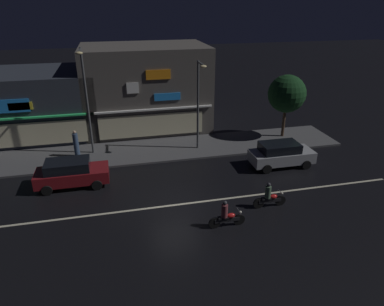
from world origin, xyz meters
TOP-DOWN VIEW (x-y plane):
  - ground_plane at (0.00, 0.00)m, footprint 140.00×140.00m
  - lane_divider_stripe at (0.00, 0.00)m, footprint 27.02×0.16m
  - sidewalk_far at (0.00, 7.70)m, footprint 28.44×4.37m
  - storefront_left_block at (-8.53, 13.46)m, footprint 8.87×7.32m
  - storefront_center_block at (0.00, 13.22)m, footprint 10.29×6.84m
  - streetlamp_west at (-4.59, 7.96)m, footprint 0.44×1.64m
  - streetlamp_mid at (3.12, 7.05)m, footprint 0.44×1.64m
  - pedestrian_on_sidewalk at (-5.67, 7.74)m, footprint 0.37×0.37m
  - street_tree at (10.53, 8.13)m, footprint 2.97×2.97m
  - parked_car_near_kerb at (7.98, 3.32)m, footprint 4.30×1.98m
  - parked_car_trailing at (-5.69, 3.63)m, footprint 4.30×1.98m
  - motorcycle_following at (2.18, -2.52)m, footprint 1.90×0.60m
  - motorcycle_opposite_lane at (5.03, -1.31)m, footprint 1.90×0.60m
  - traffic_cone at (-4.51, 4.80)m, footprint 0.36×0.36m

SIDE VIEW (x-z plane):
  - ground_plane at x=0.00m, z-range 0.00..0.00m
  - lane_divider_stripe at x=0.00m, z-range 0.00..0.01m
  - sidewalk_far at x=0.00m, z-range 0.00..0.14m
  - traffic_cone at x=-4.51m, z-range 0.00..0.55m
  - motorcycle_following at x=2.18m, z-range -0.13..1.39m
  - motorcycle_opposite_lane at x=5.03m, z-range -0.13..1.39m
  - parked_car_near_kerb at x=7.98m, z-range 0.03..1.70m
  - parked_car_trailing at x=-5.69m, z-range 0.03..1.70m
  - pedestrian_on_sidewalk at x=-5.67m, z-range 0.07..2.02m
  - storefront_left_block at x=-8.53m, z-range 0.00..5.28m
  - storefront_center_block at x=0.00m, z-range 0.00..7.04m
  - street_tree at x=10.53m, z-range 1.16..6.18m
  - streetlamp_mid at x=3.12m, z-range 0.77..7.29m
  - streetlamp_west at x=-4.59m, z-range 0.79..8.27m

